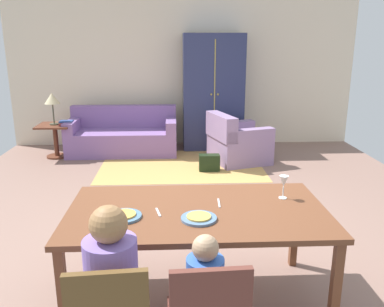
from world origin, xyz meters
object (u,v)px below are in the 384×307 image
armoire (213,92)px  book_lower (66,124)px  plate_near_child (199,218)px  couch (123,136)px  person_man (114,299)px  wine_glass (284,182)px  handbag (209,163)px  plate_near_man (124,216)px  book_upper (66,121)px  armchair (237,143)px  side_table (56,136)px  table_lamp (52,100)px  dining_table (197,217)px

armoire → book_lower: bearing=-167.4°
plate_near_child → couch: (-1.08, 4.56, -0.47)m
couch → armoire: size_ratio=0.92×
plate_near_child → person_man: size_ratio=0.23×
plate_near_child → wine_glass: bearing=27.7°
handbag → couch: bearing=141.7°
plate_near_man → handbag: plate_near_man is taller
book_lower → book_upper: size_ratio=1.00×
wine_glass → armchair: (0.20, 3.52, -0.57)m
plate_near_child → book_lower: plate_near_child is taller
book_lower → armchair: bearing=-7.5°
armoire → person_man: bearing=-101.6°
armchair → couch: bearing=161.1°
plate_near_man → book_upper: 4.54m
person_man → armoire: (1.10, 5.36, 0.54)m
side_table → book_lower: (0.21, -0.04, 0.22)m
plate_near_child → side_table: plate_near_child is taller
plate_near_child → book_upper: plate_near_child is taller
side_table → book_upper: size_ratio=2.64×
handbag → side_table: bearing=160.9°
plate_near_man → plate_near_child: bearing=-6.5°
plate_near_child → handbag: 3.48m
book_upper → side_table: bearing=-165.8°
table_lamp → book_upper: 0.43m
dining_table → plate_near_man: 0.54m
dining_table → side_table: bearing=118.2°
armchair → table_lamp: size_ratio=1.98×
dining_table → book_lower: 4.55m
dining_table → armoire: bearing=83.0°
dining_table → couch: size_ratio=0.99×
person_man → side_table: person_man is taller
armchair → book_lower: armchair is taller
plate_near_child → book_upper: 4.80m
couch → book_lower: (-0.92, -0.30, 0.29)m
armoire → book_upper: bearing=-169.4°
wine_glass → table_lamp: (-2.90, 3.94, 0.12)m
table_lamp → plate_near_man: bearing=-68.3°
side_table → table_lamp: bearing=90.0°
wine_glass → table_lamp: table_lamp is taller
wine_glass → book_lower: bearing=124.5°
dining_table → book_lower: bearing=116.1°
table_lamp → book_lower: size_ratio=2.45×
wine_glass → couch: wine_glass is taller
wine_glass → dining_table: bearing=-165.3°
person_man → book_lower: 5.01m
dining_table → book_upper: dining_table is taller
person_man → couch: size_ratio=0.58×
table_lamp → handbag: 2.89m
couch → table_lamp: table_lamp is taller
plate_near_child → couch: couch is taller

